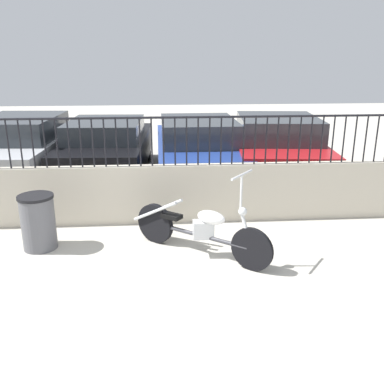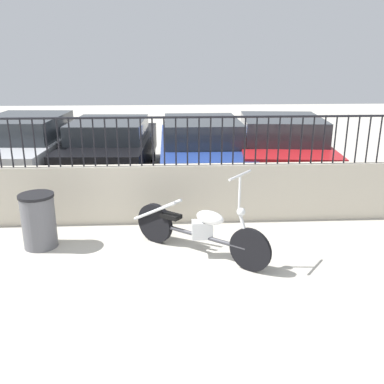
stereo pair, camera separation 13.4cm
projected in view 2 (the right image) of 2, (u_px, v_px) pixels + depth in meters
ground_plane at (138, 325)px, 4.37m from camera, size 40.00×40.00×0.00m
low_wall at (149, 194)px, 6.94m from camera, size 8.37×0.18×0.96m
fence_railing at (147, 133)px, 6.64m from camera, size 8.37×0.04×0.78m
motorcycle_dark_grey at (194, 228)px, 5.84m from camera, size 1.79×1.44×1.26m
trash_bin at (39, 221)px, 6.05m from camera, size 0.49×0.49×0.79m
car_silver at (30, 145)px, 9.59m from camera, size 2.00×4.55×1.37m
car_black at (111, 146)px, 9.66m from camera, size 1.92×4.14×1.27m
car_blue at (201, 148)px, 9.43m from camera, size 1.75×4.27×1.33m
car_red at (279, 147)px, 9.38m from camera, size 2.19×4.20×1.38m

